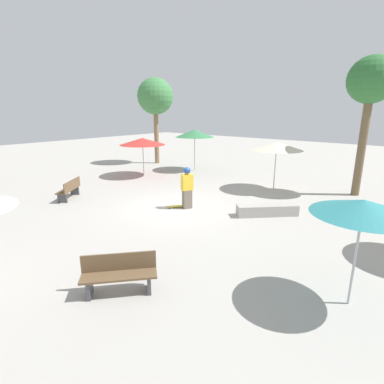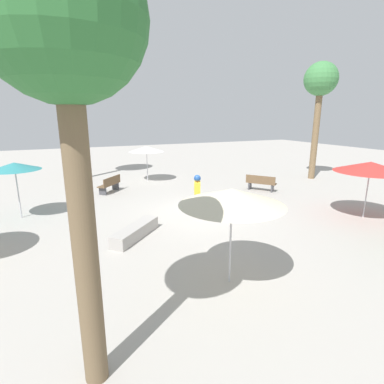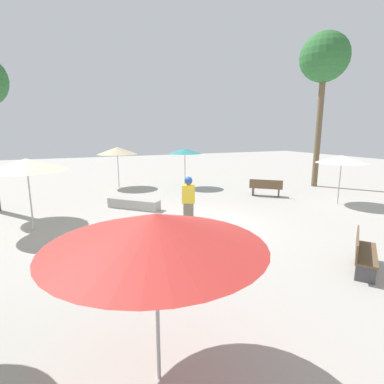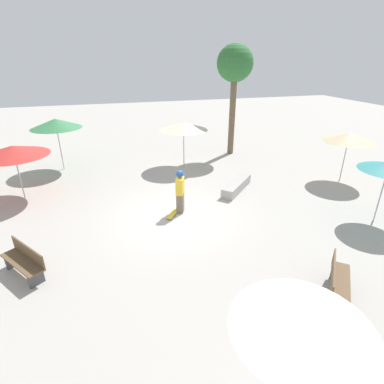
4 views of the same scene
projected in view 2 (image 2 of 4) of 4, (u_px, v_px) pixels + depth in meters
The scene contains 13 objects.
ground_plane at pixel (202, 213), 12.63m from camera, with size 60.00×60.00×0.00m, color #ADA8A0.
skater_main at pixel (197, 194), 12.09m from camera, with size 0.41×0.51×1.68m.
skateboard at pixel (203, 211), 12.63m from camera, with size 0.64×0.76×0.07m.
concrete_ledge at pixel (135, 232), 10.01m from camera, with size 1.98×1.97×0.41m.
bench_near at pixel (110, 184), 15.87m from camera, with size 1.38×1.50×0.85m.
bench_far at pixel (261, 183), 16.20m from camera, with size 1.32×1.54×0.85m.
shade_umbrella_teal at pixel (14, 166), 11.50m from camera, with size 1.90×1.90×2.23m.
shade_umbrella_white at pixel (147, 149), 18.24m from camera, with size 2.15×2.15×2.17m.
shade_umbrella_red at pixel (370, 167), 11.53m from camera, with size 2.67×2.67×2.25m.
shade_umbrella_cream at pixel (232, 197), 6.86m from camera, with size 2.48×2.48×2.36m.
palm_tree_center_right at pixel (64, 34), 3.48m from camera, with size 1.99×1.99×6.07m.
palm_tree_left at pixel (70, 63), 17.67m from camera, with size 2.64×2.64×8.47m.
palm_tree_far_back at pixel (320, 84), 18.10m from camera, with size 2.00×2.00×7.13m.
Camera 2 is at (-5.31, -10.79, 3.97)m, focal length 28.00 mm.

